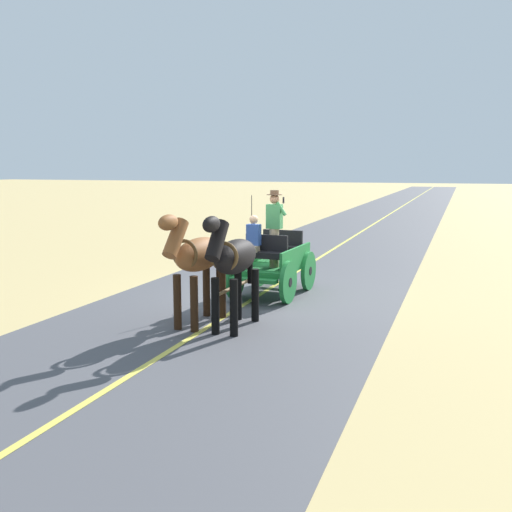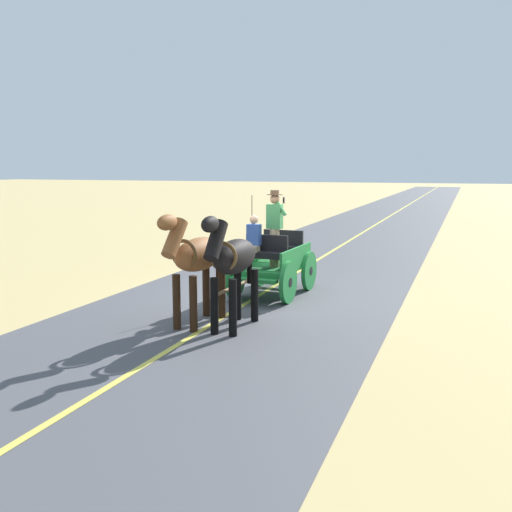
% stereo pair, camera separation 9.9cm
% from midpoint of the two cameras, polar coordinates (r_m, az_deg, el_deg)
% --- Properties ---
extents(ground_plane, '(200.00, 200.00, 0.00)m').
position_cam_midpoint_polar(ground_plane, '(13.69, 0.58, -3.93)').
color(ground_plane, tan).
extents(road_surface, '(6.57, 160.00, 0.01)m').
position_cam_midpoint_polar(road_surface, '(13.69, 0.58, -3.91)').
color(road_surface, '#4C4C51').
rests_on(road_surface, ground).
extents(road_centre_stripe, '(0.12, 160.00, 0.00)m').
position_cam_midpoint_polar(road_centre_stripe, '(13.69, 0.58, -3.89)').
color(road_centre_stripe, '#DBCC4C').
rests_on(road_centre_stripe, road_surface).
extents(horse_drawn_carriage, '(1.50, 4.51, 2.50)m').
position_cam_midpoint_polar(horse_drawn_carriage, '(13.62, 1.84, -0.51)').
color(horse_drawn_carriage, '#1E7233').
rests_on(horse_drawn_carriage, ground).
extents(horse_near_side, '(0.57, 2.13, 2.21)m').
position_cam_midpoint_polar(horse_near_side, '(10.63, -2.06, -0.37)').
color(horse_near_side, black).
rests_on(horse_near_side, ground).
extents(horse_off_side, '(0.69, 2.14, 2.21)m').
position_cam_midpoint_polar(horse_off_side, '(10.97, -5.68, -0.12)').
color(horse_off_side, brown).
rests_on(horse_off_side, ground).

